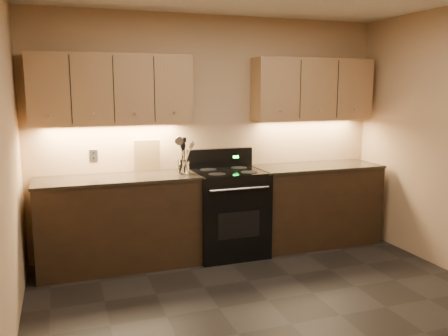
# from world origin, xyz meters

# --- Properties ---
(floor) EXTENTS (4.00, 4.00, 0.00)m
(floor) POSITION_xyz_m (0.00, 0.00, 0.00)
(floor) COLOR black
(floor) RESTS_ON ground
(wall_back) EXTENTS (4.00, 0.04, 2.60)m
(wall_back) POSITION_xyz_m (0.00, 2.00, 1.30)
(wall_back) COLOR tan
(wall_back) RESTS_ON ground
(counter_left) EXTENTS (1.62, 0.62, 0.93)m
(counter_left) POSITION_xyz_m (-1.10, 1.70, 0.47)
(counter_left) COLOR black
(counter_left) RESTS_ON ground
(counter_right) EXTENTS (1.46, 0.62, 0.93)m
(counter_right) POSITION_xyz_m (1.18, 1.70, 0.47)
(counter_right) COLOR black
(counter_right) RESTS_ON ground
(stove) EXTENTS (0.76, 0.68, 1.14)m
(stove) POSITION_xyz_m (0.08, 1.68, 0.48)
(stove) COLOR black
(stove) RESTS_ON ground
(upper_cab_left) EXTENTS (1.60, 0.30, 0.70)m
(upper_cab_left) POSITION_xyz_m (-1.10, 1.85, 1.80)
(upper_cab_left) COLOR #A67753
(upper_cab_left) RESTS_ON wall_back
(upper_cab_right) EXTENTS (1.44, 0.30, 0.70)m
(upper_cab_right) POSITION_xyz_m (1.18, 1.85, 1.80)
(upper_cab_right) COLOR #A67753
(upper_cab_right) RESTS_ON wall_back
(outlet_plate) EXTENTS (0.08, 0.01, 0.12)m
(outlet_plate) POSITION_xyz_m (-1.30, 1.99, 1.12)
(outlet_plate) COLOR #B2B5BA
(outlet_plate) RESTS_ON wall_back
(utensil_crock) EXTENTS (0.14, 0.14, 0.15)m
(utensil_crock) POSITION_xyz_m (-0.42, 1.67, 1.00)
(utensil_crock) COLOR white
(utensil_crock) RESTS_ON counter_left
(cutting_board) EXTENTS (0.28, 0.11, 0.35)m
(cutting_board) POSITION_xyz_m (-0.75, 1.96, 1.10)
(cutting_board) COLOR tan
(cutting_board) RESTS_ON counter_left
(wooden_spoon) EXTENTS (0.19, 0.08, 0.34)m
(wooden_spoon) POSITION_xyz_m (-0.45, 1.65, 1.12)
(wooden_spoon) COLOR tan
(wooden_spoon) RESTS_ON utensil_crock
(black_spoon) EXTENTS (0.08, 0.10, 0.32)m
(black_spoon) POSITION_xyz_m (-0.44, 1.69, 1.10)
(black_spoon) COLOR black
(black_spoon) RESTS_ON utensil_crock
(black_turner) EXTENTS (0.11, 0.14, 0.39)m
(black_turner) POSITION_xyz_m (-0.42, 1.65, 1.13)
(black_turner) COLOR black
(black_turner) RESTS_ON utensil_crock
(steel_spatula) EXTENTS (0.17, 0.12, 0.39)m
(steel_spatula) POSITION_xyz_m (-0.39, 1.66, 1.14)
(steel_spatula) COLOR silver
(steel_spatula) RESTS_ON utensil_crock
(steel_skimmer) EXTENTS (0.19, 0.12, 0.39)m
(steel_skimmer) POSITION_xyz_m (-0.38, 1.65, 1.13)
(steel_skimmer) COLOR silver
(steel_skimmer) RESTS_ON utensil_crock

